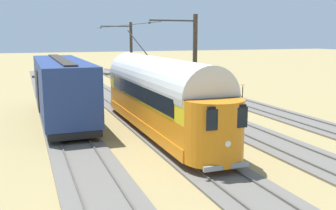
% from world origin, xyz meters
% --- Properties ---
extents(ground_plane, '(220.00, 220.00, 0.00)m').
position_xyz_m(ground_plane, '(0.00, 0.00, 0.00)').
color(ground_plane, '#9E8956').
extents(track_streetcar_siding, '(2.80, 80.00, 0.18)m').
position_xyz_m(track_streetcar_siding, '(-7.19, -0.31, 0.05)').
color(track_streetcar_siding, '#666059').
rests_on(track_streetcar_siding, ground).
extents(track_adjacent_siding, '(2.80, 80.00, 0.18)m').
position_xyz_m(track_adjacent_siding, '(-2.40, -0.31, 0.05)').
color(track_adjacent_siding, '#666059').
rests_on(track_adjacent_siding, ground).
extents(track_third_siding, '(2.80, 80.00, 0.18)m').
position_xyz_m(track_third_siding, '(2.40, -0.31, 0.05)').
color(track_third_siding, '#666059').
rests_on(track_third_siding, ground).
extents(track_outer_siding, '(2.80, 80.00, 0.18)m').
position_xyz_m(track_outer_siding, '(7.19, -0.31, 0.05)').
color(track_outer_siding, '#666059').
rests_on(track_outer_siding, ground).
extents(vintage_streetcar, '(2.65, 15.71, 5.68)m').
position_xyz_m(vintage_streetcar, '(2.40, 2.59, 2.25)').
color(vintage_streetcar, orange).
rests_on(vintage_streetcar, ground).
extents(coach_adjacent, '(2.96, 13.08, 3.85)m').
position_xyz_m(coach_adjacent, '(7.19, -2.78, 2.16)').
color(coach_adjacent, navy).
rests_on(coach_adjacent, ground).
extents(catenary_pole_foreground, '(3.16, 0.28, 6.76)m').
position_xyz_m(catenary_pole_foreground, '(-0.44, -13.80, 3.55)').
color(catenary_pole_foreground, '#423323').
rests_on(catenary_pole_foreground, ground).
extents(catenary_pole_mid_near, '(3.16, 0.28, 6.76)m').
position_xyz_m(catenary_pole_mid_near, '(-0.44, 1.04, 3.55)').
color(catenary_pole_mid_near, '#423323').
rests_on(catenary_pole_mid_near, ground).
extents(overhead_wire_run, '(2.95, 18.83, 0.18)m').
position_xyz_m(overhead_wire_run, '(2.26, -7.05, 6.22)').
color(overhead_wire_run, black).
rests_on(overhead_wire_run, ground).
extents(switch_stand, '(0.50, 0.30, 1.24)m').
position_xyz_m(switch_stand, '(-8.42, -6.00, 0.70)').
color(switch_stand, black).
rests_on(switch_stand, ground).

